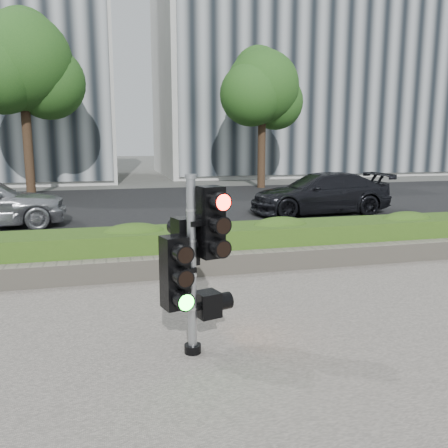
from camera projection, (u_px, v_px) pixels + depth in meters
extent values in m
plane|color=#51514C|center=(241.00, 316.00, 6.19)|extent=(120.00, 120.00, 0.00)
cube|color=#9E9389|center=(329.00, 425.00, 3.80)|extent=(16.00, 11.00, 0.03)
cube|color=black|center=(157.00, 208.00, 15.73)|extent=(60.00, 13.00, 0.02)
cube|color=gray|center=(196.00, 255.00, 9.19)|extent=(60.00, 0.25, 0.12)
cube|color=gray|center=(210.00, 264.00, 7.97)|extent=(12.00, 0.32, 0.34)
cube|color=olive|center=(202.00, 246.00, 8.56)|extent=(12.00, 1.00, 0.68)
cube|color=#B7B7B2|center=(295.00, 82.00, 31.64)|extent=(18.00, 10.00, 12.00)
cylinder|color=black|center=(28.00, 146.00, 18.58)|extent=(0.36, 0.36, 4.03)
sphere|color=#124018|center=(22.00, 61.00, 18.02)|extent=(3.74, 3.74, 3.74)
sphere|color=#124018|center=(48.00, 83.00, 18.70)|extent=(2.88, 2.88, 2.88)
sphere|color=#124018|center=(0.00, 71.00, 17.51)|extent=(3.17, 3.17, 3.17)
sphere|color=#124018|center=(23.00, 41.00, 18.55)|extent=(2.59, 2.59, 2.59)
cylinder|color=black|center=(262.00, 149.00, 21.99)|extent=(0.36, 0.36, 3.58)
sphere|color=#124018|center=(262.00, 87.00, 21.49)|extent=(3.33, 3.33, 3.33)
sphere|color=#124018|center=(276.00, 102.00, 22.10)|extent=(2.56, 2.56, 2.56)
sphere|color=#124018|center=(251.00, 94.00, 21.04)|extent=(2.82, 2.82, 2.82)
sphere|color=#124018|center=(258.00, 71.00, 21.97)|extent=(2.30, 2.30, 2.30)
cylinder|color=black|center=(193.00, 349.00, 5.05)|extent=(0.18, 0.18, 0.09)
cylinder|color=gray|center=(192.00, 269.00, 4.89)|extent=(0.09, 0.09, 1.85)
cylinder|color=gray|center=(191.00, 177.00, 4.72)|extent=(0.12, 0.12, 0.05)
cube|color=#FF1107|center=(210.00, 222.00, 4.88)|extent=(0.29, 0.29, 0.74)
cube|color=#14E51E|center=(174.00, 272.00, 4.76)|extent=(0.29, 0.29, 0.74)
cube|color=black|center=(185.00, 241.00, 5.04)|extent=(0.29, 0.29, 0.51)
cube|color=orange|center=(208.00, 304.00, 5.09)|extent=(0.29, 0.29, 0.27)
imported|color=black|center=(320.00, 193.00, 14.46)|extent=(4.30, 1.76, 1.25)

